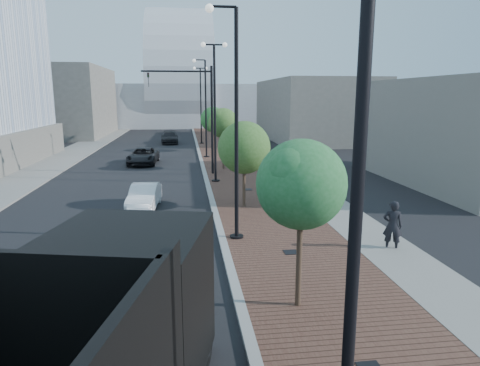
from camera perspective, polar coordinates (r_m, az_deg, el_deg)
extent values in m
cube|color=#4C2D23|center=(47.34, -1.35, 4.52)|extent=(7.00, 140.00, 0.12)
cube|color=slate|center=(47.70, 1.88, 4.58)|extent=(2.40, 140.00, 0.13)
cube|color=gray|center=(47.10, -5.60, 4.45)|extent=(0.30, 140.00, 0.14)
cube|color=slate|center=(48.49, -21.18, 3.91)|extent=(4.00, 140.00, 0.12)
cube|color=black|center=(8.79, -14.63, -15.43)|extent=(3.43, 3.52, 2.95)
cube|color=black|center=(10.49, -11.42, -16.54)|extent=(2.78, 1.17, 1.48)
cube|color=black|center=(6.43, -22.96, -18.07)|extent=(2.80, 0.77, 2.27)
cylinder|color=black|center=(10.64, -18.67, -18.61)|extent=(0.61, 1.29, 1.25)
cylinder|color=silver|center=(10.64, -18.67, -18.61)|extent=(0.53, 0.75, 0.68)
cylinder|color=black|center=(9.97, -5.24, -20.19)|extent=(0.61, 1.29, 1.25)
cylinder|color=silver|center=(9.97, -5.24, -20.19)|extent=(0.53, 0.75, 0.68)
imported|color=white|center=(23.09, -12.69, -1.78)|extent=(1.66, 4.02, 1.29)
imported|color=black|center=(38.30, -12.83, 3.54)|extent=(2.64, 5.23, 1.42)
imported|color=black|center=(54.64, -9.40, 6.02)|extent=(2.21, 5.08, 1.45)
imported|color=black|center=(17.40, 19.74, -5.41)|extent=(0.85, 0.72, 1.98)
cylinder|color=black|center=(5.29, 15.36, -2.47)|extent=(0.16, 0.16, 9.00)
cylinder|color=black|center=(17.81, -0.45, -7.32)|extent=(0.56, 0.56, 0.20)
cylinder|color=black|center=(16.89, -0.48, 7.34)|extent=(0.16, 0.16, 9.00)
cylinder|color=black|center=(17.11, -2.31, 22.53)|extent=(1.00, 0.10, 0.10)
sphere|color=silver|center=(17.06, -4.11, 22.30)|extent=(0.32, 0.32, 0.32)
cylinder|color=black|center=(29.37, -3.28, 0.23)|extent=(0.56, 0.56, 0.20)
cylinder|color=black|center=(28.82, -3.38, 9.07)|extent=(0.16, 0.16, 9.00)
cylinder|color=black|center=(28.98, -3.49, 18.00)|extent=(1.40, 0.10, 0.10)
sphere|color=silver|center=(28.94, -4.95, 17.99)|extent=(0.32, 0.32, 0.32)
sphere|color=silver|center=(29.04, -2.05, 18.00)|extent=(0.32, 0.32, 0.32)
cylinder|color=black|center=(41.18, -4.49, 3.49)|extent=(0.56, 0.56, 0.20)
cylinder|color=black|center=(40.79, -4.59, 9.78)|extent=(0.16, 0.16, 9.00)
cylinder|color=black|center=(40.88, -5.43, 16.09)|extent=(1.00, 0.10, 0.10)
sphere|color=silver|center=(40.86, -6.15, 15.98)|extent=(0.32, 0.32, 0.32)
cylinder|color=black|center=(53.08, -5.17, 5.29)|extent=(0.56, 0.56, 0.20)
cylinder|color=black|center=(52.78, -5.26, 10.17)|extent=(0.16, 0.16, 9.00)
cylinder|color=black|center=(52.86, -5.35, 15.05)|extent=(1.40, 0.10, 0.10)
sphere|color=silver|center=(52.84, -6.14, 15.04)|extent=(0.32, 0.32, 0.32)
sphere|color=silver|center=(52.90, -4.57, 15.06)|extent=(0.32, 0.32, 0.32)
cylinder|color=black|center=(31.84, -3.76, 8.19)|extent=(0.18, 0.18, 8.00)
cylinder|color=black|center=(31.78, -8.50, 14.58)|extent=(5.00, 0.12, 0.12)
imported|color=black|center=(31.84, -12.16, 13.36)|extent=(0.16, 0.20, 1.00)
cylinder|color=#382619|center=(11.91, 7.93, -9.19)|extent=(0.16, 0.16, 3.34)
sphere|color=#21602C|center=(11.38, 8.20, -0.17)|extent=(2.42, 2.42, 2.42)
sphere|color=#21602C|center=(11.82, 9.65, -0.96)|extent=(1.69, 1.69, 1.69)
sphere|color=#21602C|center=(10.95, 7.15, 1.18)|extent=(1.45, 1.45, 1.45)
cylinder|color=#382619|center=(22.36, 0.54, 0.35)|extent=(0.16, 0.16, 3.03)
sphere|color=#315C1F|center=(22.09, 0.55, 4.77)|extent=(2.74, 2.74, 2.74)
sphere|color=#315C1F|center=(22.47, 1.45, 4.32)|extent=(1.92, 1.92, 1.92)
sphere|color=#315C1F|center=(21.72, -0.13, 5.46)|extent=(1.64, 1.64, 1.64)
cylinder|color=#382619|center=(34.11, -2.24, 4.65)|extent=(0.16, 0.16, 3.52)
sphere|color=#355E20|center=(33.92, -2.27, 8.02)|extent=(2.37, 2.37, 2.37)
sphere|color=#355E20|center=(34.28, -1.64, 7.64)|extent=(1.66, 1.66, 1.66)
sphere|color=#355E20|center=(33.58, -2.74, 8.58)|extent=(1.42, 1.42, 1.42)
cylinder|color=#382619|center=(46.02, -3.60, 6.22)|extent=(0.16, 0.16, 3.19)
sphere|color=#205F22|center=(45.89, -3.63, 8.49)|extent=(2.68, 2.68, 2.68)
sphere|color=#205F22|center=(46.23, -3.15, 8.23)|extent=(1.88, 1.88, 1.88)
sphere|color=#205F22|center=(45.56, -3.99, 8.86)|extent=(1.61, 1.61, 1.61)
cube|color=#AEB2B9|center=(91.75, -7.86, 10.30)|extent=(50.00, 28.00, 8.00)
cube|color=#5F5B55|center=(69.27, -23.30, 9.93)|extent=(14.00, 20.00, 10.00)
cube|color=#66625B|center=(59.37, 9.84, 9.60)|extent=(12.00, 22.00, 8.00)
cube|color=slate|center=(33.12, 28.73, 6.06)|extent=(10.00, 16.00, 7.00)
cube|color=black|center=(16.26, 6.80, -9.17)|extent=(0.50, 0.50, 0.02)
cube|color=black|center=(26.63, 1.05, -0.87)|extent=(0.50, 0.50, 0.02)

